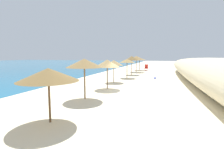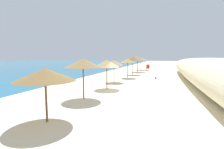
# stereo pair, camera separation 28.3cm
# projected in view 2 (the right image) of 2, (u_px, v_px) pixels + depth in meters

# --- Properties ---
(ground_plane) EXTENTS (160.00, 160.00, 0.00)m
(ground_plane) POSITION_uv_depth(u_px,v_px,m) (125.00, 91.00, 14.40)
(ground_plane) COLOR beige
(beach_umbrella_3) EXTENTS (2.65, 2.65, 2.44)m
(beach_umbrella_3) POSITION_uv_depth(u_px,v_px,m) (45.00, 75.00, 7.47)
(beach_umbrella_3) COLOR brown
(beach_umbrella_3) RESTS_ON ground_plane
(beach_umbrella_4) EXTENTS (2.50, 2.50, 2.76)m
(beach_umbrella_4) POSITION_uv_depth(u_px,v_px,m) (83.00, 63.00, 11.55)
(beach_umbrella_4) COLOR brown
(beach_umbrella_4) RESTS_ON ground_plane
(beach_umbrella_5) EXTENTS (2.24, 2.24, 2.61)m
(beach_umbrella_5) POSITION_uv_depth(u_px,v_px,m) (107.00, 63.00, 15.17)
(beach_umbrella_5) COLOR brown
(beach_umbrella_5) RESTS_ON ground_plane
(beach_umbrella_6) EXTENTS (2.06, 2.06, 2.45)m
(beach_umbrella_6) POSITION_uv_depth(u_px,v_px,m) (114.00, 63.00, 18.86)
(beach_umbrella_6) COLOR brown
(beach_umbrella_6) RESTS_ON ground_plane
(beach_umbrella_7) EXTENTS (2.07, 2.07, 2.50)m
(beach_umbrella_7) POSITION_uv_depth(u_px,v_px,m) (128.00, 61.00, 22.51)
(beach_umbrella_7) COLOR brown
(beach_umbrella_7) RESTS_ON ground_plane
(beach_umbrella_8) EXTENTS (2.16, 2.16, 2.88)m
(beach_umbrella_8) POSITION_uv_depth(u_px,v_px,m) (133.00, 58.00, 26.15)
(beach_umbrella_8) COLOR brown
(beach_umbrella_8) RESTS_ON ground_plane
(beach_umbrella_9) EXTENTS (2.61, 2.61, 2.86)m
(beach_umbrella_9) POSITION_uv_depth(u_px,v_px,m) (138.00, 58.00, 30.19)
(beach_umbrella_9) COLOR brown
(beach_umbrella_9) RESTS_ON ground_plane
(beach_umbrella_10) EXTENTS (2.49, 2.49, 2.52)m
(beach_umbrella_10) POSITION_uv_depth(u_px,v_px,m) (141.00, 59.00, 33.97)
(beach_umbrella_10) COLOR brown
(beach_umbrella_10) RESTS_ON ground_plane
(lounge_chair_0) EXTENTS (1.32, 0.73, 1.15)m
(lounge_chair_0) POSITION_uv_depth(u_px,v_px,m) (148.00, 68.00, 34.44)
(lounge_chair_0) COLOR red
(lounge_chair_0) RESTS_ON ground_plane
(beach_ball) EXTENTS (0.25, 0.25, 0.25)m
(beach_ball) POSITION_uv_depth(u_px,v_px,m) (156.00, 78.00, 21.55)
(beach_ball) COLOR blue
(beach_ball) RESTS_ON ground_plane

